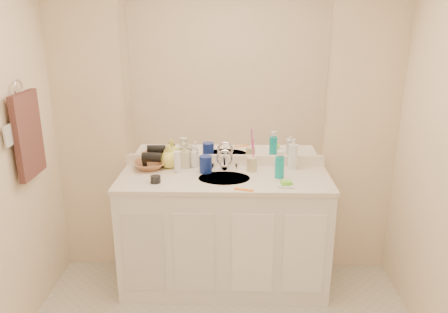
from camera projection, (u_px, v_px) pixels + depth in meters
name	position (u px, v px, depth m)	size (l,w,h in m)	color
wall_back	(225.00, 124.00, 3.28)	(2.60, 0.02, 2.40)	#F9E3C3
vanity_cabinet	(224.00, 234.00, 3.26)	(1.50, 0.55, 0.85)	white
countertop	(224.00, 179.00, 3.12)	(1.52, 0.57, 0.03)	silver
backsplash	(225.00, 160.00, 3.35)	(1.52, 0.03, 0.08)	white
sink_basin	(224.00, 180.00, 3.10)	(0.37, 0.37, 0.02)	beige
faucet	(225.00, 162.00, 3.25)	(0.02, 0.02, 0.11)	silver
mirror	(225.00, 76.00, 3.16)	(1.48, 0.01, 1.20)	white
blue_mug	(206.00, 164.00, 3.19)	(0.09, 0.09, 0.13)	navy
tan_cup	(252.00, 164.00, 3.23)	(0.08, 0.08, 0.10)	beige
toothbrush	(253.00, 151.00, 3.19)	(0.01, 0.01, 0.21)	#F841A9
mouthwash_bottle	(280.00, 167.00, 3.08)	(0.07, 0.07, 0.15)	#0EABAE
clear_pump_bottle	(293.00, 157.00, 3.26)	(0.07, 0.07, 0.19)	white
soap_dish	(286.00, 185.00, 2.95)	(0.11, 0.09, 0.01)	white
green_soap	(286.00, 183.00, 2.94)	(0.07, 0.05, 0.03)	#7CE939
orange_comb	(244.00, 190.00, 2.88)	(0.13, 0.03, 0.01)	orange
dark_jar	(156.00, 179.00, 3.00)	(0.07, 0.07, 0.05)	black
extra_white_bottle	(177.00, 162.00, 3.17)	(0.05, 0.05, 0.16)	white
soap_bottle_white	(194.00, 156.00, 3.30)	(0.06, 0.07, 0.17)	white
soap_bottle_cream	(184.00, 155.00, 3.28)	(0.09, 0.09, 0.19)	beige
soap_bottle_yellow	(169.00, 156.00, 3.28)	(0.14, 0.14, 0.18)	#FBF461
wicker_basket	(150.00, 165.00, 3.27)	(0.23, 0.23, 0.06)	#985F3D
hair_dryer	(152.00, 157.00, 3.25)	(0.07, 0.07, 0.14)	black
towel_ring	(18.00, 88.00, 2.70)	(0.11, 0.11, 0.01)	silver
hand_towel	(28.00, 135.00, 2.79)	(0.04, 0.32, 0.55)	#3A201F
switch_plate	(8.00, 136.00, 2.58)	(0.01, 0.09, 0.13)	silver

